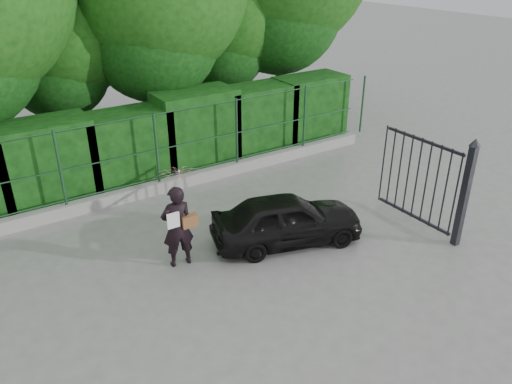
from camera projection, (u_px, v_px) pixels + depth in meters
ground at (239, 288)px, 9.17m from camera, size 80.00×80.00×0.00m
kerb at (145, 191)px, 12.48m from camera, size 14.00×0.25×0.30m
fence at (150, 150)px, 12.12m from camera, size 14.13×0.06×1.80m
hedge at (132, 146)px, 12.91m from camera, size 14.20×1.20×2.18m
gate at (445, 185)px, 10.35m from camera, size 0.22×2.33×2.36m
woman at (180, 203)px, 9.37m from camera, size 0.99×1.01×1.99m
car at (287, 219)px, 10.38m from camera, size 3.38×2.11×1.07m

